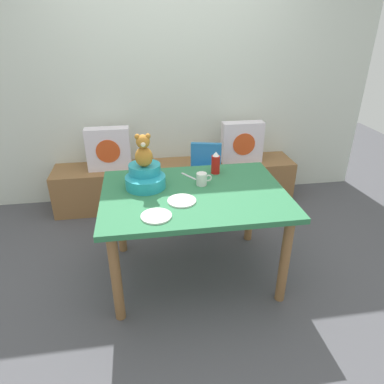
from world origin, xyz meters
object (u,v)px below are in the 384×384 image
Objects in this scene: dinner_plate_near at (182,201)px; dinner_plate_far at (156,216)px; highchair at (205,174)px; ketchup_bottle at (216,163)px; pillow_floral_right at (242,142)px; infant_seat_teal at (145,177)px; pillow_floral_left at (108,149)px; dining_table at (194,203)px; coffee_mug at (202,179)px; teddy_bear at (144,151)px.

dinner_plate_near is 0.26m from dinner_plate_far.
highchair reaches higher than dinner_plate_near.
pillow_floral_right is at bearing 61.34° from ketchup_bottle.
infant_seat_teal is at bearing -135.15° from pillow_floral_right.
pillow_floral_right is 1.51m from infant_seat_teal.
pillow_floral_left is at bearing 135.51° from ketchup_bottle.
coffee_mug is (0.08, 0.11, 0.14)m from dining_table.
dinner_plate_near is at bearing -121.54° from pillow_floral_right.
pillow_floral_left is 1.03m from highchair.
highchair is at bearing -139.17° from pillow_floral_right.
dining_table is 0.44m from dinner_plate_far.
highchair is 1.02m from dinner_plate_near.
pillow_floral_right reaches higher than highchair.
dining_table is (0.69, -1.22, -0.04)m from pillow_floral_left.
dinner_plate_far is (0.40, -1.53, 0.07)m from pillow_floral_left.
pillow_floral_left is at bearing 155.98° from highchair.
ketchup_bottle reaches higher than coffee_mug.
infant_seat_teal is at bearing 96.09° from dinner_plate_far.
dining_table is at bearing 46.66° from dinner_plate_far.
dinner_plate_near is at bearing -110.41° from highchair.
teddy_bear reaches higher than dining_table.
teddy_bear is (-0.35, 0.16, 0.37)m from dining_table.
pillow_floral_left is at bearing 180.00° from pillow_floral_right.
pillow_floral_left is 1.58m from dinner_plate_far.
ketchup_bottle is 0.92× the size of dinner_plate_far.
dining_table is 0.20m from coffee_mug.
dinner_plate_near is at bearing -50.57° from teddy_bear.
dinner_plate_far reaches higher than dining_table.
pillow_floral_left reaches higher than highchair.
dinner_plate_near is at bearing 43.85° from dinner_plate_far.
pillow_floral_left reaches higher than coffee_mug.
infant_seat_teal reaches higher than coffee_mug.
ketchup_bottle is 1.54× the size of coffee_mug.
infant_seat_teal reaches higher than dinner_plate_near.
ketchup_bottle reaches higher than dinner_plate_far.
dining_table is at bearing -60.38° from pillow_floral_left.
dining_table is 6.73× the size of dinner_plate_near.
pillow_floral_left is 1.13m from infant_seat_teal.
ketchup_bottle is (0.57, 0.16, 0.02)m from infant_seat_teal.
infant_seat_teal is at bearing 129.38° from dinner_plate_near.
pillow_floral_left and pillow_floral_right have the same top height.
coffee_mug is 0.57m from dinner_plate_far.
ketchup_bottle is 0.57m from dinner_plate_near.
pillow_floral_right is 1.76× the size of teddy_bear.
ketchup_bottle is at bearing 54.14° from dining_table.
ketchup_bottle reaches higher than dinner_plate_near.
pillow_floral_left is at bearing 113.40° from dinner_plate_near.
highchair is at bearing 69.59° from dinner_plate_near.
coffee_mug reaches higher than highchair.
pillow_floral_left is at bearing 108.09° from infant_seat_teal.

